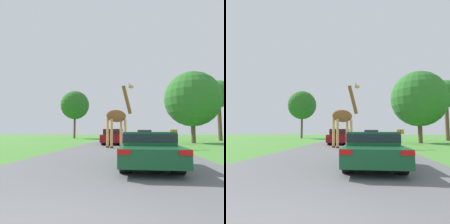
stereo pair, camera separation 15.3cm
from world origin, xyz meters
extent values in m
cube|color=#5B5B5E|center=(0.00, 30.00, 0.00)|extent=(7.90, 120.00, 0.00)
cylinder|color=tan|center=(-0.21, 14.28, 1.08)|extent=(0.19, 0.19, 2.16)
cylinder|color=#2D2319|center=(-0.21, 14.28, 0.06)|extent=(0.25, 0.25, 0.12)
cylinder|color=tan|center=(0.15, 13.90, 1.08)|extent=(0.19, 0.19, 2.16)
cylinder|color=#2D2319|center=(0.15, 13.90, 0.06)|extent=(0.25, 0.25, 0.12)
cylinder|color=tan|center=(-1.18, 13.36, 1.08)|extent=(0.19, 0.19, 2.16)
cylinder|color=#2D2319|center=(-1.18, 13.36, 0.06)|extent=(0.25, 0.25, 0.12)
cylinder|color=tan|center=(-0.82, 12.99, 1.08)|extent=(0.19, 0.19, 2.16)
cylinder|color=#2D2319|center=(-0.82, 12.99, 0.06)|extent=(0.25, 0.25, 0.12)
ellipsoid|color=brown|center=(-0.52, 13.63, 2.42)|extent=(1.80, 1.75, 0.96)
cylinder|color=brown|center=(0.27, 14.37, 3.81)|extent=(0.93, 0.90, 2.33)
ellipsoid|color=tan|center=(0.61, 14.70, 4.97)|extent=(0.57, 0.56, 0.30)
cylinder|color=tan|center=(-1.17, 13.01, 1.83)|extent=(0.07, 0.07, 1.19)
cone|color=brown|center=(0.44, 14.63, 5.20)|extent=(0.07, 0.07, 0.16)
cone|color=brown|center=(0.53, 14.54, 5.20)|extent=(0.07, 0.07, 0.16)
cube|color=#144C28|center=(1.33, 5.56, 0.51)|extent=(1.85, 4.49, 0.51)
cube|color=#144C28|center=(1.33, 5.56, 0.98)|extent=(1.67, 2.02, 0.43)
cube|color=#19232D|center=(1.33, 5.56, 1.00)|extent=(1.69, 2.04, 0.26)
cube|color=red|center=(0.57, 3.30, 0.69)|extent=(0.33, 0.03, 0.12)
cube|color=red|center=(2.09, 3.30, 0.69)|extent=(0.33, 0.03, 0.12)
cylinder|color=black|center=(0.59, 6.90, 0.30)|extent=(0.37, 0.60, 0.60)
cylinder|color=black|center=(2.07, 6.90, 0.30)|extent=(0.37, 0.60, 0.60)
cylinder|color=black|center=(0.59, 4.21, 0.30)|extent=(0.37, 0.60, 0.60)
cylinder|color=black|center=(2.07, 4.21, 0.30)|extent=(0.37, 0.60, 0.60)
cube|color=maroon|center=(-1.17, 17.75, 0.58)|extent=(1.95, 4.75, 0.69)
cube|color=maroon|center=(-1.17, 17.75, 1.19)|extent=(1.75, 2.14, 0.53)
cube|color=#19232D|center=(-1.17, 17.75, 1.22)|extent=(1.77, 2.16, 0.32)
cube|color=red|center=(-1.97, 15.37, 0.83)|extent=(0.35, 0.03, 0.17)
cube|color=red|center=(-0.37, 15.37, 0.83)|extent=(0.35, 0.03, 0.17)
cylinder|color=black|center=(-1.95, 19.18, 0.28)|extent=(0.39, 0.56, 0.56)
cylinder|color=black|center=(-0.39, 19.18, 0.28)|extent=(0.39, 0.56, 0.56)
cylinder|color=black|center=(-1.95, 16.33, 0.28)|extent=(0.39, 0.56, 0.56)
cylinder|color=black|center=(-0.39, 16.33, 0.28)|extent=(0.39, 0.56, 0.56)
cube|color=gray|center=(2.04, 22.52, 0.65)|extent=(1.74, 4.30, 0.69)
cube|color=gray|center=(2.04, 22.52, 1.21)|extent=(1.57, 1.94, 0.43)
cube|color=#19232D|center=(2.04, 22.52, 1.23)|extent=(1.59, 1.96, 0.26)
cube|color=red|center=(1.32, 20.36, 0.90)|extent=(0.31, 0.03, 0.17)
cube|color=red|center=(2.75, 20.36, 0.90)|extent=(0.31, 0.03, 0.17)
cylinder|color=black|center=(1.34, 23.81, 0.36)|extent=(0.35, 0.72, 0.72)
cylinder|color=black|center=(2.73, 23.81, 0.36)|extent=(0.35, 0.72, 0.72)
cylinder|color=black|center=(1.34, 21.23, 0.36)|extent=(0.35, 0.72, 0.72)
cylinder|color=black|center=(2.73, 21.23, 0.36)|extent=(0.35, 0.72, 0.72)
cylinder|color=brown|center=(7.08, 20.23, 1.91)|extent=(0.44, 0.44, 3.82)
sphere|color=#2D7028|center=(7.08, 20.23, 4.71)|extent=(5.91, 5.91, 5.91)
cylinder|color=brown|center=(12.34, 26.54, 2.89)|extent=(0.50, 0.50, 5.78)
sphere|color=#2D7028|center=(12.34, 26.54, 6.34)|extent=(3.73, 3.73, 3.73)
cylinder|color=brown|center=(-9.92, 33.57, 2.64)|extent=(0.37, 0.37, 5.28)
sphere|color=#286623|center=(-9.92, 33.57, 6.06)|extent=(5.19, 5.19, 5.19)
cylinder|color=#4C3823|center=(4.77, 18.69, 0.71)|extent=(0.08, 0.08, 1.41)
cube|color=#B27F19|center=(4.77, 18.69, 1.19)|extent=(0.70, 0.04, 0.44)
camera|label=1|loc=(0.84, -1.79, 1.21)|focal=32.00mm
camera|label=2|loc=(0.99, -1.77, 1.21)|focal=32.00mm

